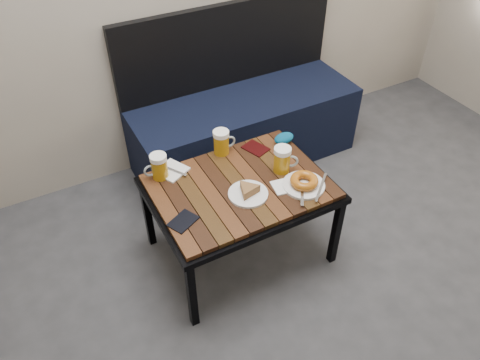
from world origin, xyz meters
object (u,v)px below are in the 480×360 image
beer_mug_left (159,166)px  bench (243,122)px  beer_mug_right (283,159)px  beer_mug_centre (222,142)px  passport_navy (183,221)px  knit_pouch (284,138)px  cafe_table (240,191)px  plate_pie (248,192)px  passport_burgundy (256,148)px  plate_bagel (304,183)px

beer_mug_left → bench: bearing=-141.1°
beer_mug_right → beer_mug_centre: bearing=153.0°
beer_mug_centre → passport_navy: size_ratio=1.07×
beer_mug_centre → knit_pouch: 0.33m
cafe_table → passport_navy: bearing=-163.8°
bench → beer_mug_centre: bearing=-129.3°
bench → plate_pie: bench is taller
beer_mug_right → plate_pie: beer_mug_right is taller
bench → knit_pouch: size_ratio=12.40×
cafe_table → passport_burgundy: passport_burgundy is taller
beer_mug_left → cafe_table: bearing=148.4°
bench → beer_mug_left: bearing=-146.1°
bench → plate_bagel: 0.90m
cafe_table → passport_burgundy: size_ratio=6.70×
beer_mug_right → knit_pouch: 0.23m
bench → cafe_table: size_ratio=1.67×
beer_mug_left → plate_bagel: size_ratio=0.54×
beer_mug_left → beer_mug_centre: size_ratio=0.99×
beer_mug_right → plate_bagel: bearing=-52.6°
passport_navy → cafe_table: bearing=80.1°
beer_mug_centre → beer_mug_right: size_ratio=0.98×
beer_mug_centre → knit_pouch: size_ratio=1.15×
cafe_table → beer_mug_right: beer_mug_right is taller
bench → plate_pie: (-0.41, -0.79, 0.22)m
beer_mug_left → plate_pie: bearing=139.8°
plate_bagel → beer_mug_left: bearing=146.0°
beer_mug_right → bench: bearing=103.1°
cafe_table → plate_pie: (-0.00, -0.08, 0.06)m
bench → beer_mug_right: size_ratio=10.53×
passport_navy → beer_mug_right: bearing=73.3°
bench → passport_navy: size_ratio=11.48×
knit_pouch → passport_navy: bearing=-157.8°
cafe_table → beer_mug_left: 0.40m
passport_navy → plate_pie: bearing=66.6°
cafe_table → beer_mug_right: size_ratio=6.32×
plate_pie → beer_mug_right: bearing=18.4°
beer_mug_centre → plate_bagel: size_ratio=0.55×
plate_pie → passport_burgundy: plate_pie is taller
beer_mug_right → knit_pouch: beer_mug_right is taller
cafe_table → passport_navy: (-0.33, -0.10, 0.05)m
beer_mug_right → plate_pie: (-0.23, -0.08, -0.05)m
beer_mug_right → passport_burgundy: size_ratio=1.06×
bench → plate_bagel: bearing=-99.8°
cafe_table → plate_bagel: plate_bagel is taller
passport_navy → passport_burgundy: size_ratio=0.97×
plate_pie → passport_navy: 0.33m
plate_pie → knit_pouch: plate_pie is taller
beer_mug_left → plate_pie: 0.44m
beer_mug_left → knit_pouch: bearing=-178.8°
passport_burgundy → knit_pouch: knit_pouch is taller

